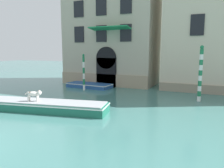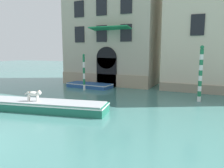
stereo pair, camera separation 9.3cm
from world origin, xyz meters
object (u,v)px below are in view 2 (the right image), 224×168
(boat_foreground, at_px, (44,105))
(mooring_pole_1, at_px, (201,74))
(mooring_pole_0, at_px, (84,72))
(boat_moored_near_palazzo, at_px, (90,85))
(dog_on_deck, at_px, (34,94))

(boat_foreground, distance_m, mooring_pole_1, 11.74)
(mooring_pole_0, bearing_deg, boat_moored_near_palazzo, 101.82)
(boat_moored_near_palazzo, bearing_deg, mooring_pole_1, -6.54)
(boat_foreground, distance_m, boat_moored_near_palazzo, 9.28)
(boat_foreground, relative_size, dog_on_deck, 8.37)
(mooring_pole_1, bearing_deg, dog_on_deck, -142.50)
(dog_on_deck, relative_size, mooring_pole_0, 0.29)
(mooring_pole_1, bearing_deg, boat_moored_near_palazzo, 169.98)
(mooring_pole_0, bearing_deg, boat_foreground, -78.26)
(boat_moored_near_palazzo, xyz_separation_m, mooring_pole_0, (0.33, -1.59, 1.57))
(boat_foreground, distance_m, mooring_pole_0, 7.79)
(boat_moored_near_palazzo, bearing_deg, dog_on_deck, -78.16)
(boat_foreground, xyz_separation_m, mooring_pole_1, (9.15, 7.13, 1.84))
(dog_on_deck, relative_size, boat_moored_near_palazzo, 0.21)
(mooring_pole_0, distance_m, mooring_pole_1, 10.71)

